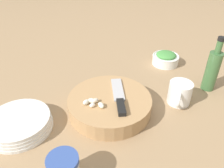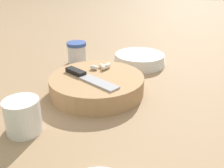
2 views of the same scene
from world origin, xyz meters
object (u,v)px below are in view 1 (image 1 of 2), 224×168
Objects in this scene: garlic_cloves at (93,103)px; plate_stack at (19,123)px; oil_bottle at (212,70)px; chef_knife at (119,97)px; cutting_board at (110,104)px; herb_bowl at (166,58)px; coffee_mug at (180,93)px.

garlic_cloves is 0.22m from plate_stack.
garlic_cloves is at bearing 161.65° from oil_bottle.
plate_stack is at bearing -170.06° from chef_knife.
garlic_cloves is at bearing 174.70° from cutting_board.
plate_stack is at bearing 158.90° from oil_bottle.
herb_bowl is 0.27m from coffee_mug.
plate_stack is 0.65m from oil_bottle.
oil_bottle is (0.41, -0.14, 0.02)m from garlic_cloves.
cutting_board is 2.69× the size of coffee_mug.
coffee_mug is at bearing -24.53° from garlic_cloves.
herb_bowl is at bearing 48.61° from coffee_mug.
coffee_mug is 0.52× the size of plate_stack.
chef_knife reaches higher than cutting_board.
cutting_board reaches higher than plate_stack.
cutting_board is 0.23m from coffee_mug.
chef_knife is at bearing -19.36° from garlic_cloves.
oil_bottle is at bearing -20.33° from cutting_board.
herb_bowl reaches higher than plate_stack.
chef_knife is 0.91× the size of plate_stack.
oil_bottle is (0.35, -0.13, 0.05)m from cutting_board.
garlic_cloves is (-0.08, 0.03, 0.00)m from chef_knife.
cutting_board is 0.27m from plate_stack.
chef_knife is 0.21m from coffee_mug.
garlic_cloves is 0.45m from herb_bowl.
chef_knife is 2.86× the size of garlic_cloves.
cutting_board is at bearing 150.77° from coffee_mug.
plate_stack is at bearing 178.58° from herb_bowl.
plate_stack is (-0.19, 0.10, -0.04)m from garlic_cloves.
oil_bottle reaches higher than plate_stack.
oil_bottle is (0.15, -0.02, 0.04)m from coffee_mug.
chef_knife is at bearing 161.89° from oil_bottle.
garlic_cloves is 0.32× the size of plate_stack.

